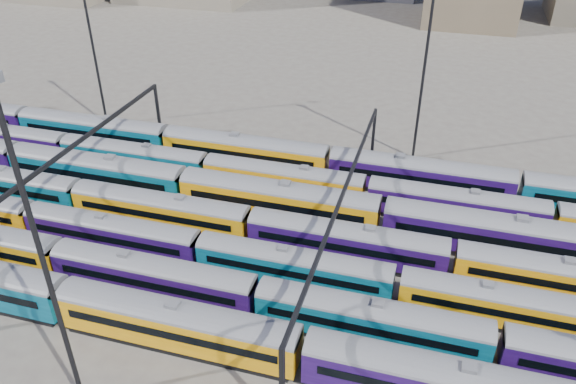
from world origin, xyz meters
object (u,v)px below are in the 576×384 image
(rake_0, at_px, (303,349))
(mast_2, at_px, (40,252))
(rake_1, at_px, (153,273))
(rake_2, at_px, (112,230))

(rake_0, relative_size, mast_2, 4.92)
(rake_1, height_order, rake_2, rake_1)
(rake_1, bearing_deg, mast_2, -89.10)
(rake_0, distance_m, mast_2, 20.10)
(rake_0, height_order, mast_2, mast_2)
(rake_1, relative_size, rake_2, 1.46)
(rake_2, bearing_deg, mast_2, -66.33)
(rake_0, bearing_deg, rake_1, 161.91)
(rake_0, relative_size, rake_2, 1.33)
(rake_1, distance_m, mast_2, 16.57)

